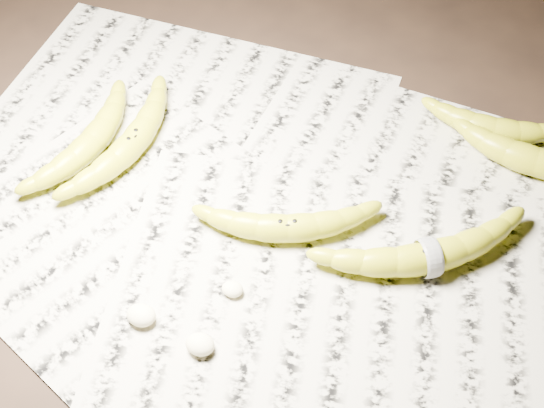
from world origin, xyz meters
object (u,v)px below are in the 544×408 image
(banana_left_b, at_px, (91,141))
(banana_upper_b, at_px, (536,160))
(banana_taped, at_px, (429,256))
(banana_left_a, at_px, (132,141))
(banana_upper_a, at_px, (495,127))
(banana_center, at_px, (287,226))

(banana_left_b, height_order, banana_upper_b, banana_upper_b)
(banana_left_b, distance_m, banana_taped, 0.47)
(banana_taped, height_order, banana_upper_b, same)
(banana_left_b, xyz_separation_m, banana_taped, (0.47, -0.03, 0.00))
(banana_left_a, distance_m, banana_upper_a, 0.50)
(banana_left_b, relative_size, banana_upper_b, 0.99)
(banana_left_a, relative_size, banana_taped, 0.90)
(banana_taped, relative_size, banana_upper_b, 1.22)
(banana_left_b, height_order, banana_upper_a, banana_left_b)
(banana_left_a, relative_size, banana_upper_a, 1.23)
(banana_left_a, bearing_deg, banana_upper_b, -66.41)
(banana_left_b, xyz_separation_m, banana_upper_a, (0.51, 0.21, -0.00))
(banana_center, bearing_deg, banana_left_a, 144.05)
(banana_left_b, bearing_deg, banana_upper_a, -59.43)
(banana_left_b, xyz_separation_m, banana_center, (0.30, -0.05, -0.00))
(banana_left_a, height_order, banana_upper_b, banana_upper_b)
(banana_taped, bearing_deg, banana_upper_a, 47.59)
(banana_taped, bearing_deg, banana_left_a, 139.82)
(banana_center, distance_m, banana_upper_a, 0.34)
(banana_left_b, distance_m, banana_upper_a, 0.55)
(banana_taped, xyz_separation_m, banana_upper_a, (0.04, 0.25, -0.00))
(banana_left_b, relative_size, banana_upper_a, 1.12)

